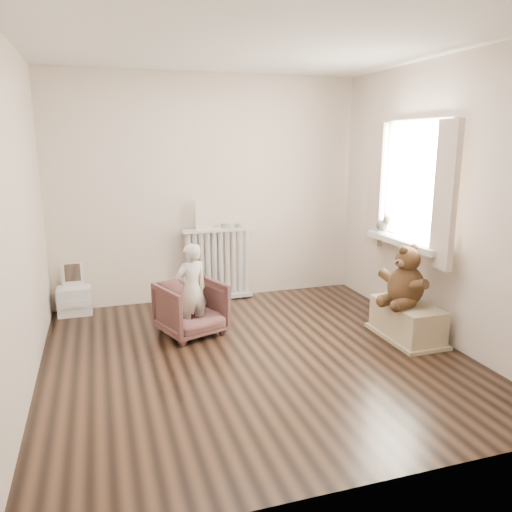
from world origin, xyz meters
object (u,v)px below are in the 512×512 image
object	(u,v)px
toy_vanity	(74,290)
toy_bench	(407,318)
radiator	(218,268)
armchair	(191,309)
teddy_bear	(407,271)
plush_cat	(384,223)
child	(192,289)

from	to	relation	value
toy_vanity	toy_bench	bearing A→B (deg)	-28.72
radiator	armchair	bearing A→B (deg)	-116.88
radiator	armchair	size ratio (longest dim) A/B	1.49
toy_vanity	toy_bench	distance (m)	3.50
toy_vanity	armchair	world-z (taller)	toy_vanity
toy_vanity	teddy_bear	xyz separation A→B (m)	(3.02, -1.70, 0.40)
armchair	plush_cat	world-z (taller)	plush_cat
toy_bench	teddy_bear	world-z (taller)	teddy_bear
armchair	teddy_bear	size ratio (longest dim) A/B	1.02
teddy_bear	plush_cat	world-z (taller)	plush_cat
child	teddy_bear	size ratio (longest dim) A/B	1.59
armchair	teddy_bear	distance (m)	2.08
radiator	armchair	distance (m)	1.12
child	plush_cat	bearing A→B (deg)	161.99
toy_vanity	armchair	size ratio (longest dim) A/B	0.97
armchair	plush_cat	xyz separation A→B (m)	(2.10, 0.01, 0.74)
radiator	toy_bench	size ratio (longest dim) A/B	1.17
child	toy_bench	xyz separation A→B (m)	(1.96, -0.67, -0.27)
toy_vanity	plush_cat	distance (m)	3.43
toy_vanity	child	size ratio (longest dim) A/B	0.62
toy_bench	plush_cat	distance (m)	1.09
radiator	plush_cat	bearing A→B (deg)	-31.58
radiator	toy_vanity	xyz separation A→B (m)	(-1.62, -0.03, -0.11)
armchair	child	size ratio (longest dim) A/B	0.64
radiator	toy_vanity	world-z (taller)	radiator
toy_bench	plush_cat	world-z (taller)	plush_cat
armchair	plush_cat	distance (m)	2.22
child	toy_bench	distance (m)	2.09
radiator	toy_bench	bearing A→B (deg)	-49.67
plush_cat	radiator	bearing A→B (deg)	155.33
toy_vanity	plush_cat	xyz separation A→B (m)	(3.21, -0.95, 0.72)
toy_vanity	teddy_bear	bearing A→B (deg)	-29.38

